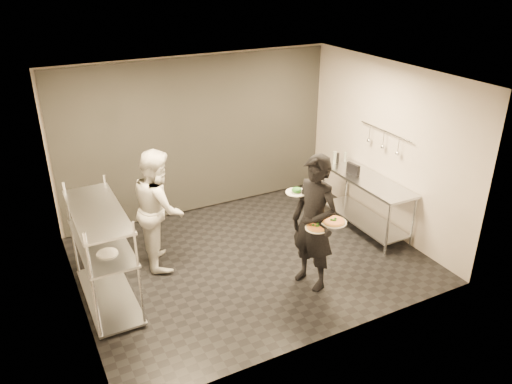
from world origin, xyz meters
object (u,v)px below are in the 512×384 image
waiter (314,223)px  pos_monitor (353,169)px  chef (159,208)px  salad_plate (297,191)px  prep_counter (366,195)px  pizza_plate_far (334,221)px  bottle_dark (338,158)px  pizza_plate_near (317,227)px  pass_rack (103,251)px  bottle_green (335,158)px  bottle_clear (345,157)px

waiter → pos_monitor: bearing=111.1°
waiter → chef: waiter is taller
chef → salad_plate: size_ratio=6.05×
salad_plate → pos_monitor: (1.68, 0.92, -0.34)m
prep_counter → pizza_plate_far: (-1.51, -1.14, 0.42)m
prep_counter → bottle_dark: size_ratio=9.42×
waiter → pizza_plate_near: bearing=-41.4°
pizza_plate_near → pass_rack: bearing=156.1°
chef → pizza_plate_near: size_ratio=5.96×
pizza_plate_near → pizza_plate_far: size_ratio=0.86×
pos_monitor → pizza_plate_far: bearing=-141.7°
pizza_plate_far → pass_rack: bearing=158.0°
waiter → pos_monitor: (1.57, 1.20, 0.05)m
waiter → bottle_dark: waiter is taller
waiter → pizza_plate_near: waiter is taller
pizza_plate_near → bottle_dark: 2.60m
pizza_plate_near → bottle_dark: bottle_dark is taller
bottle_green → waiter: bearing=-132.1°
bottle_clear → chef: bearing=-176.5°
pizza_plate_far → bottle_green: (1.40, 1.94, -0.01)m
salad_plate → bottle_dark: salad_plate is taller
prep_counter → pizza_plate_near: size_ratio=5.92×
pizza_plate_far → bottle_green: bottle_green is taller
bottle_green → bottle_clear: 0.24m
waiter → chef: (-1.69, 1.53, -0.06)m
pos_monitor → chef: bearing=167.5°
pass_rack → pizza_plate_far: size_ratio=4.53×
prep_counter → bottle_clear: size_ratio=10.38×
pizza_plate_far → bottle_green: 2.40m
chef → bottle_green: chef is taller
bottle_green → pos_monitor: bearing=-91.3°
pizza_plate_near → pos_monitor: (1.66, 1.39, -0.00)m
chef → pos_monitor: 3.28m
chef → waiter: bearing=-121.3°
pass_rack → bottle_dark: (4.29, 0.80, 0.25)m
pos_monitor → bottle_green: bottle_green is taller
waiter → bottle_dark: bearing=120.3°
waiter → bottle_green: 2.36m
pizza_plate_near → pizza_plate_far: (0.26, -0.01, 0.03)m
prep_counter → bottle_green: bottle_green is taller
pass_rack → bottle_green: (4.22, 0.80, 0.27)m
pos_monitor → bottle_green: bearing=82.0°
pizza_plate_near → salad_plate: size_ratio=1.01×
chef → pizza_plate_near: (1.60, -1.72, 0.12)m
prep_counter → waiter: bearing=-150.7°
waiter → bottle_dark: 2.40m
salad_plate → pos_monitor: bearing=28.5°
waiter → bottle_clear: waiter is taller
prep_counter → salad_plate: (-1.80, -0.66, 0.73)m
bottle_clear → salad_plate: bearing=-142.9°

